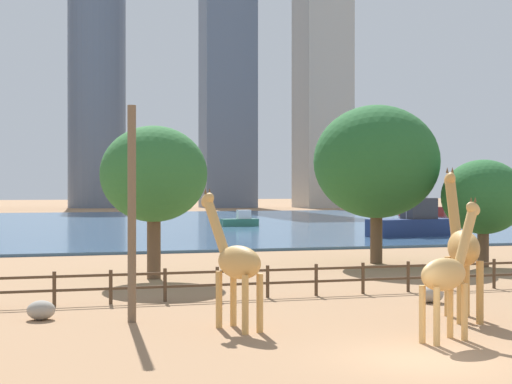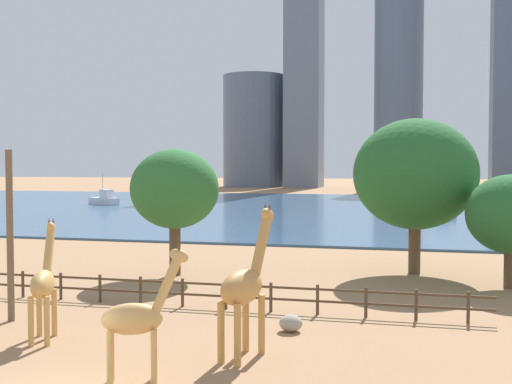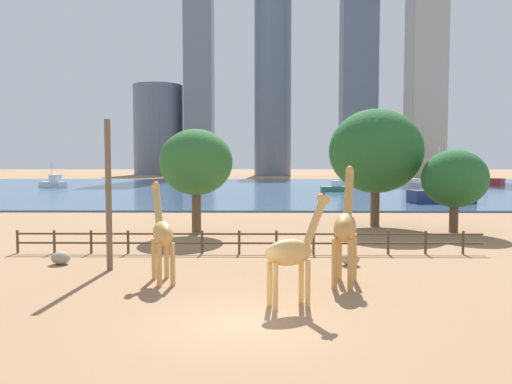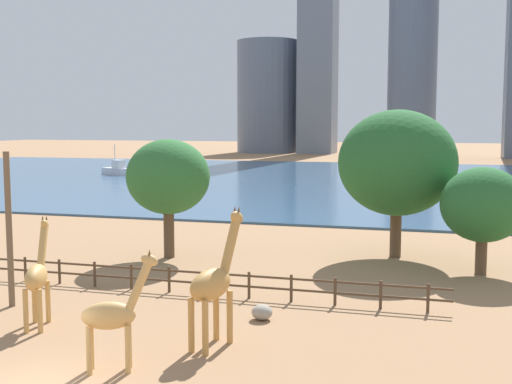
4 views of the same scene
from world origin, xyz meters
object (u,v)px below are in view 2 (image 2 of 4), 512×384
Objects in this scene: giraffe_young at (44,283)px; tree_left_large at (511,215)px; utility_pole at (10,236)px; boat_ferry at (104,199)px; giraffe_companion at (245,286)px; giraffe_tall at (137,318)px; boat_barge at (440,212)px; boulder_near_fence at (291,323)px; tree_center_broad at (175,189)px; tree_right_tall at (415,174)px.

tree_left_large reaches higher than giraffe_young.
utility_pole reaches higher than boat_ferry.
giraffe_companion reaches higher than boat_ferry.
giraffe_tall is at bearing -124.85° from tree_left_large.
utility_pole is at bearing 142.00° from boat_ferry.
giraffe_tall reaches higher than boat_barge.
boulder_near_fence is 0.15× the size of tree_left_large.
giraffe_companion is 0.69× the size of tree_center_broad.
giraffe_young is 0.59× the size of tree_center_broad.
giraffe_companion reaches higher than boulder_near_fence.
tree_left_large is 1.47× the size of boat_barge.
giraffe_companion is at bearing -112.98° from giraffe_young.
boulder_near_fence is 16.61m from tree_right_tall.
tree_center_broad is at bearing 78.01° from utility_pole.
giraffe_companion is 60.21m from boat_barge.
giraffe_companion is at bearing -124.43° from tree_left_large.
giraffe_young is 9.49m from boulder_near_fence.
boulder_near_fence is (0.87, 3.65, -2.10)m from giraffe_companion.
utility_pole is 1.19× the size of tree_left_large.
tree_left_large is (21.15, 12.70, 0.32)m from utility_pole.
utility_pole is at bearing -101.99° from tree_center_broad.
giraffe_young is (-5.38, 3.51, 0.17)m from giraffe_tall.
tree_center_broad reaches higher than utility_pole.
boulder_near_fence is (8.68, 3.40, -1.79)m from giraffe_young.
tree_left_large is 76.63m from boat_ferry.
giraffe_tall is at bearing -144.24° from giraffe_young.
tree_center_broad is (-5.77, 17.76, 3.12)m from giraffe_tall.
boat_barge is (18.96, 57.18, -2.76)m from utility_pole.
tree_center_broad is (-8.20, 14.50, 2.64)m from giraffe_companion.
giraffe_tall is 6.42m from giraffe_young.
giraffe_companion is 5.70× the size of boulder_near_fence.
tree_left_large is at bearing -35.00° from tree_right_tall.
boat_ferry is at bearing 95.37° from giraffe_tall.
utility_pole is (-10.76, 2.45, 1.14)m from giraffe_companion.
boulder_near_fence is at bearing 41.64° from giraffe_tall.
boat_barge is at bearing 92.82° from tree_left_large.
giraffe_tall is at bearing -115.54° from boulder_near_fence.
tree_center_broad is 1.82× the size of boat_barge.
boat_ferry is at bearing -13.84° from boat_barge.
utility_pole reaches higher than boulder_near_fence.
tree_right_tall is at bearing 72.90° from boulder_near_fence.
tree_center_broad is at bearing 148.42° from boat_ferry.
boat_barge is (8.20, 59.63, -1.62)m from giraffe_companion.
tree_right_tall is at bearing 84.94° from boat_barge.
giraffe_young is at bearing 103.72° from giraffe_companion.
giraffe_young reaches higher than boulder_near_fence.
giraffe_young is at bearing -36.76° from utility_pole.
giraffe_young is 0.77× the size of boat_ferry.
tree_right_tall reaches higher than giraffe_companion.
giraffe_young is at bearing 73.66° from boat_barge.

